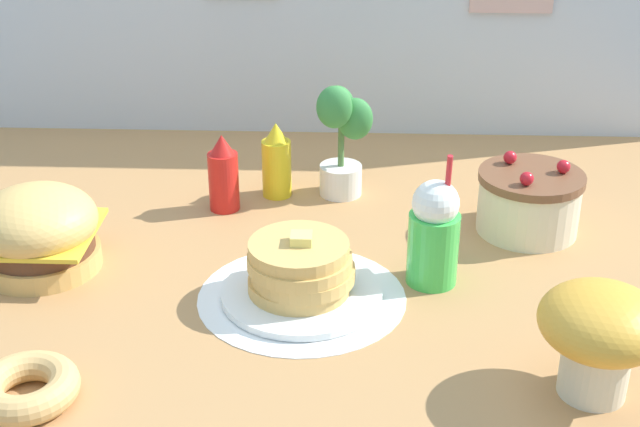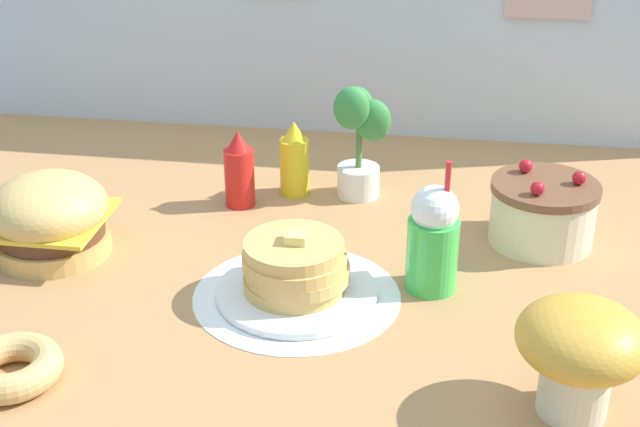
{
  "view_description": "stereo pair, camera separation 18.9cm",
  "coord_description": "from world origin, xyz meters",
  "px_view_note": "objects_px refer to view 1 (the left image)",
  "views": [
    {
      "loc": [
        0.16,
        -1.59,
        1.01
      ],
      "look_at": [
        0.09,
        0.13,
        0.15
      ],
      "focal_mm": 49.49,
      "sensor_mm": 36.0,
      "label": 1
    },
    {
      "loc": [
        0.35,
        -1.57,
        1.01
      ],
      "look_at": [
        0.09,
        0.13,
        0.15
      ],
      "focal_mm": 49.49,
      "sensor_mm": 36.0,
      "label": 2
    }
  ],
  "objects_px": {
    "burger": "(38,231)",
    "mushroom_stool": "(601,331)",
    "donut_pink_glaze": "(26,387)",
    "cream_soda_cup": "(434,233)",
    "ketchup_bottle": "(223,175)",
    "layer_cake": "(529,201)",
    "mustard_bottle": "(277,162)",
    "potted_plant": "(342,136)",
    "pancake_stack": "(301,273)"
  },
  "relations": [
    {
      "from": "pancake_stack",
      "to": "potted_plant",
      "type": "xyz_separation_m",
      "value": [
        0.08,
        0.53,
        0.11
      ]
    },
    {
      "from": "layer_cake",
      "to": "potted_plant",
      "type": "relative_size",
      "value": 0.82
    },
    {
      "from": "layer_cake",
      "to": "mushroom_stool",
      "type": "height_order",
      "value": "mushroom_stool"
    },
    {
      "from": "cream_soda_cup",
      "to": "mustard_bottle",
      "type": "bearing_deg",
      "value": 131.14
    },
    {
      "from": "ketchup_bottle",
      "to": "potted_plant",
      "type": "distance_m",
      "value": 0.32
    },
    {
      "from": "cream_soda_cup",
      "to": "mushroom_stool",
      "type": "xyz_separation_m",
      "value": [
        0.26,
        -0.38,
        0.01
      ]
    },
    {
      "from": "ketchup_bottle",
      "to": "burger",
      "type": "bearing_deg",
      "value": -139.41
    },
    {
      "from": "burger",
      "to": "potted_plant",
      "type": "distance_m",
      "value": 0.8
    },
    {
      "from": "layer_cake",
      "to": "ketchup_bottle",
      "type": "distance_m",
      "value": 0.77
    },
    {
      "from": "layer_cake",
      "to": "potted_plant",
      "type": "bearing_deg",
      "value": 157.22
    },
    {
      "from": "layer_cake",
      "to": "donut_pink_glaze",
      "type": "relative_size",
      "value": 1.34
    },
    {
      "from": "layer_cake",
      "to": "mushroom_stool",
      "type": "bearing_deg",
      "value": -89.06
    },
    {
      "from": "layer_cake",
      "to": "ketchup_bottle",
      "type": "height_order",
      "value": "ketchup_bottle"
    },
    {
      "from": "cream_soda_cup",
      "to": "ketchup_bottle",
      "type": "bearing_deg",
      "value": 145.8
    },
    {
      "from": "mustard_bottle",
      "to": "potted_plant",
      "type": "bearing_deg",
      "value": 4.64
    },
    {
      "from": "burger",
      "to": "donut_pink_glaze",
      "type": "distance_m",
      "value": 0.5
    },
    {
      "from": "pancake_stack",
      "to": "potted_plant",
      "type": "relative_size",
      "value": 1.11
    },
    {
      "from": "pancake_stack",
      "to": "ketchup_bottle",
      "type": "distance_m",
      "value": 0.48
    },
    {
      "from": "burger",
      "to": "layer_cake",
      "type": "distance_m",
      "value": 1.16
    },
    {
      "from": "potted_plant",
      "to": "mustard_bottle",
      "type": "bearing_deg",
      "value": -175.36
    },
    {
      "from": "burger",
      "to": "cream_soda_cup",
      "type": "relative_size",
      "value": 0.88
    },
    {
      "from": "mushroom_stool",
      "to": "cream_soda_cup",
      "type": "bearing_deg",
      "value": 124.35
    },
    {
      "from": "pancake_stack",
      "to": "layer_cake",
      "type": "relative_size",
      "value": 1.36
    },
    {
      "from": "pancake_stack",
      "to": "layer_cake",
      "type": "distance_m",
      "value": 0.63
    },
    {
      "from": "donut_pink_glaze",
      "to": "mushroom_stool",
      "type": "height_order",
      "value": "mushroom_stool"
    },
    {
      "from": "pancake_stack",
      "to": "ketchup_bottle",
      "type": "relative_size",
      "value": 1.7
    },
    {
      "from": "burger",
      "to": "donut_pink_glaze",
      "type": "bearing_deg",
      "value": -74.99
    },
    {
      "from": "cream_soda_cup",
      "to": "donut_pink_glaze",
      "type": "relative_size",
      "value": 1.61
    },
    {
      "from": "mustard_bottle",
      "to": "cream_soda_cup",
      "type": "relative_size",
      "value": 0.67
    },
    {
      "from": "pancake_stack",
      "to": "donut_pink_glaze",
      "type": "relative_size",
      "value": 1.83
    },
    {
      "from": "ketchup_bottle",
      "to": "mustard_bottle",
      "type": "height_order",
      "value": "same"
    },
    {
      "from": "burger",
      "to": "layer_cake",
      "type": "xyz_separation_m",
      "value": [
        1.13,
        0.23,
        -0.01
      ]
    },
    {
      "from": "layer_cake",
      "to": "ketchup_bottle",
      "type": "bearing_deg",
      "value": 173.2
    },
    {
      "from": "cream_soda_cup",
      "to": "donut_pink_glaze",
      "type": "bearing_deg",
      "value": -149.1
    },
    {
      "from": "mushroom_stool",
      "to": "mustard_bottle",
      "type": "bearing_deg",
      "value": 128.11
    },
    {
      "from": "pancake_stack",
      "to": "cream_soda_cup",
      "type": "relative_size",
      "value": 1.13
    },
    {
      "from": "mustard_bottle",
      "to": "potted_plant",
      "type": "xyz_separation_m",
      "value": [
        0.17,
        0.01,
        0.07
      ]
    },
    {
      "from": "ketchup_bottle",
      "to": "cream_soda_cup",
      "type": "xyz_separation_m",
      "value": [
        0.51,
        -0.35,
        0.03
      ]
    },
    {
      "from": "burger",
      "to": "pancake_stack",
      "type": "xyz_separation_m",
      "value": [
        0.6,
        -0.11,
        -0.03
      ]
    },
    {
      "from": "pancake_stack",
      "to": "mushroom_stool",
      "type": "height_order",
      "value": "mushroom_stool"
    },
    {
      "from": "layer_cake",
      "to": "donut_pink_glaze",
      "type": "bearing_deg",
      "value": -144.95
    },
    {
      "from": "ketchup_bottle",
      "to": "cream_soda_cup",
      "type": "distance_m",
      "value": 0.62
    },
    {
      "from": "burger",
      "to": "mushroom_stool",
      "type": "relative_size",
      "value": 1.21
    },
    {
      "from": "burger",
      "to": "layer_cake",
      "type": "relative_size",
      "value": 1.06
    },
    {
      "from": "pancake_stack",
      "to": "ketchup_bottle",
      "type": "height_order",
      "value": "ketchup_bottle"
    },
    {
      "from": "mustard_bottle",
      "to": "potted_plant",
      "type": "height_order",
      "value": "potted_plant"
    },
    {
      "from": "layer_cake",
      "to": "cream_soda_cup",
      "type": "bearing_deg",
      "value": -134.72
    },
    {
      "from": "mustard_bottle",
      "to": "donut_pink_glaze",
      "type": "distance_m",
      "value": 0.96
    },
    {
      "from": "burger",
      "to": "donut_pink_glaze",
      "type": "relative_size",
      "value": 1.43
    },
    {
      "from": "cream_soda_cup",
      "to": "mushroom_stool",
      "type": "relative_size",
      "value": 1.36
    }
  ]
}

